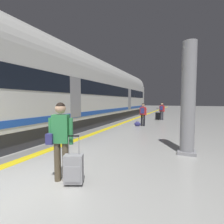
{
  "coord_description": "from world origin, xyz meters",
  "views": [
    {
      "loc": [
        3.23,
        -1.95,
        1.73
      ],
      "look_at": [
        -0.06,
        5.77,
        1.17
      ],
      "focal_mm": 26.96,
      "sensor_mm": 36.0,
      "label": 1
    }
  ],
  "objects_px": {
    "rolling_suitcase_foreground": "(74,169)",
    "passenger_mid": "(162,110)",
    "duffel_bag_near": "(137,124)",
    "suitcase_mid": "(158,116)",
    "high_speed_train": "(92,91)",
    "passenger_near": "(143,113)",
    "platform_pillar": "(188,101)",
    "traveller_foreground": "(60,136)"
  },
  "relations": [
    {
      "from": "rolling_suitcase_foreground",
      "to": "passenger_mid",
      "type": "xyz_separation_m",
      "value": [
        0.25,
        12.86,
        0.59
      ]
    },
    {
      "from": "duffel_bag_near",
      "to": "suitcase_mid",
      "type": "distance_m",
      "value": 4.39
    },
    {
      "from": "high_speed_train",
      "to": "passenger_near",
      "type": "distance_m",
      "value": 4.23
    },
    {
      "from": "high_speed_train",
      "to": "platform_pillar",
      "type": "relative_size",
      "value": 7.51
    },
    {
      "from": "duffel_bag_near",
      "to": "passenger_mid",
      "type": "xyz_separation_m",
      "value": [
        1.08,
        4.49,
        0.78
      ]
    },
    {
      "from": "rolling_suitcase_foreground",
      "to": "platform_pillar",
      "type": "distance_m",
      "value": 4.07
    },
    {
      "from": "high_speed_train",
      "to": "passenger_near",
      "type": "relative_size",
      "value": 17.37
    },
    {
      "from": "high_speed_train",
      "to": "suitcase_mid",
      "type": "bearing_deg",
      "value": 43.9
    },
    {
      "from": "high_speed_train",
      "to": "passenger_mid",
      "type": "height_order",
      "value": "high_speed_train"
    },
    {
      "from": "high_speed_train",
      "to": "duffel_bag_near",
      "type": "distance_m",
      "value": 4.3
    },
    {
      "from": "passenger_near",
      "to": "suitcase_mid",
      "type": "relative_size",
      "value": 1.45
    },
    {
      "from": "duffel_bag_near",
      "to": "suitcase_mid",
      "type": "xyz_separation_m",
      "value": [
        0.77,
        4.32,
        0.22
      ]
    },
    {
      "from": "high_speed_train",
      "to": "passenger_mid",
      "type": "xyz_separation_m",
      "value": [
        4.69,
        4.38,
        -1.57
      ]
    },
    {
      "from": "high_speed_train",
      "to": "passenger_mid",
      "type": "distance_m",
      "value": 6.6
    },
    {
      "from": "platform_pillar",
      "to": "rolling_suitcase_foreground",
      "type": "bearing_deg",
      "value": -124.5
    },
    {
      "from": "high_speed_train",
      "to": "traveller_foreground",
      "type": "bearing_deg",
      "value": -64.22
    },
    {
      "from": "high_speed_train",
      "to": "platform_pillar",
      "type": "distance_m",
      "value": 8.52
    },
    {
      "from": "traveller_foreground",
      "to": "rolling_suitcase_foreground",
      "type": "height_order",
      "value": "traveller_foreground"
    },
    {
      "from": "traveller_foreground",
      "to": "rolling_suitcase_foreground",
      "type": "xyz_separation_m",
      "value": [
        0.37,
        -0.05,
        -0.64
      ]
    },
    {
      "from": "passenger_mid",
      "to": "suitcase_mid",
      "type": "distance_m",
      "value": 0.67
    },
    {
      "from": "passenger_mid",
      "to": "duffel_bag_near",
      "type": "bearing_deg",
      "value": -103.52
    },
    {
      "from": "duffel_bag_near",
      "to": "passenger_mid",
      "type": "height_order",
      "value": "passenger_mid"
    },
    {
      "from": "traveller_foreground",
      "to": "passenger_mid",
      "type": "relative_size",
      "value": 1.08
    },
    {
      "from": "rolling_suitcase_foreground",
      "to": "suitcase_mid",
      "type": "relative_size",
      "value": 0.96
    },
    {
      "from": "passenger_mid",
      "to": "platform_pillar",
      "type": "relative_size",
      "value": 0.44
    },
    {
      "from": "rolling_suitcase_foreground",
      "to": "duffel_bag_near",
      "type": "height_order",
      "value": "rolling_suitcase_foreground"
    },
    {
      "from": "traveller_foreground",
      "to": "platform_pillar",
      "type": "relative_size",
      "value": 0.47
    },
    {
      "from": "traveller_foreground",
      "to": "duffel_bag_near",
      "type": "distance_m",
      "value": 8.38
    },
    {
      "from": "high_speed_train",
      "to": "rolling_suitcase_foreground",
      "type": "xyz_separation_m",
      "value": [
        4.44,
        -8.48,
        -2.15
      ]
    },
    {
      "from": "traveller_foreground",
      "to": "rolling_suitcase_foreground",
      "type": "distance_m",
      "value": 0.73
    },
    {
      "from": "high_speed_train",
      "to": "platform_pillar",
      "type": "height_order",
      "value": "high_speed_train"
    },
    {
      "from": "rolling_suitcase_foreground",
      "to": "suitcase_mid",
      "type": "distance_m",
      "value": 12.69
    },
    {
      "from": "rolling_suitcase_foreground",
      "to": "high_speed_train",
      "type": "bearing_deg",
      "value": 117.62
    },
    {
      "from": "traveller_foreground",
      "to": "passenger_mid",
      "type": "bearing_deg",
      "value": 87.27
    },
    {
      "from": "duffel_bag_near",
      "to": "platform_pillar",
      "type": "distance_m",
      "value": 6.22
    },
    {
      "from": "duffel_bag_near",
      "to": "platform_pillar",
      "type": "relative_size",
      "value": 0.12
    },
    {
      "from": "suitcase_mid",
      "to": "duffel_bag_near",
      "type": "bearing_deg",
      "value": -100.05
    },
    {
      "from": "high_speed_train",
      "to": "suitcase_mid",
      "type": "height_order",
      "value": "high_speed_train"
    },
    {
      "from": "passenger_mid",
      "to": "passenger_near",
      "type": "bearing_deg",
      "value": -100.18
    },
    {
      "from": "traveller_foreground",
      "to": "platform_pillar",
      "type": "xyz_separation_m",
      "value": [
        2.53,
        3.11,
        0.74
      ]
    },
    {
      "from": "suitcase_mid",
      "to": "traveller_foreground",
      "type": "bearing_deg",
      "value": -91.35
    },
    {
      "from": "rolling_suitcase_foreground",
      "to": "passenger_mid",
      "type": "bearing_deg",
      "value": 88.9
    }
  ]
}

